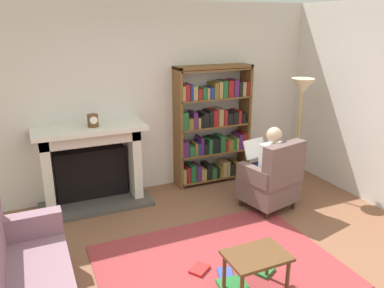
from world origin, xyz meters
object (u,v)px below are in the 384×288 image
object	(u,v)px
armchair_reading	(272,180)
floor_lamp	(302,97)
bookshelf	(213,126)
seated_reader	(267,163)
mantel_clock	(93,121)
fireplace	(92,163)
side_table	(256,261)

from	to	relation	value
armchair_reading	floor_lamp	size ratio (longest dim) A/B	0.58
bookshelf	armchair_reading	distance (m)	1.31
seated_reader	floor_lamp	xyz separation A→B (m)	(0.73, 0.29, 0.79)
armchair_reading	bookshelf	bearing A→B (deg)	-89.28
mantel_clock	bookshelf	size ratio (longest dim) A/B	0.09
floor_lamp	fireplace	bearing A→B (deg)	165.13
armchair_reading	fireplace	bearing A→B (deg)	-41.06
mantel_clock	armchair_reading	distance (m)	2.46
mantel_clock	armchair_reading	xyz separation A→B (m)	(2.09, -1.06, -0.77)
fireplace	seated_reader	world-z (taller)	seated_reader
side_table	fireplace	bearing A→B (deg)	111.71
fireplace	seated_reader	distance (m)	2.35
bookshelf	seated_reader	world-z (taller)	bookshelf
mantel_clock	side_table	bearing A→B (deg)	-68.43
seated_reader	side_table	xyz separation A→B (m)	(-1.11, -1.47, -0.26)
mantel_clock	floor_lamp	bearing A→B (deg)	-13.16
fireplace	mantel_clock	bearing A→B (deg)	-65.01
mantel_clock	seated_reader	distance (m)	2.34
bookshelf	fireplace	bearing A→B (deg)	-178.96
bookshelf	side_table	bearing A→B (deg)	-108.42
mantel_clock	side_table	world-z (taller)	mantel_clock
bookshelf	armchair_reading	bearing A→B (deg)	-76.78
fireplace	mantel_clock	size ratio (longest dim) A/B	9.03
bookshelf	seated_reader	distance (m)	1.14
bookshelf	floor_lamp	xyz separation A→B (m)	(0.99, -0.79, 0.52)
mantel_clock	bookshelf	bearing A→B (deg)	4.28
mantel_clock	seated_reader	xyz separation A→B (m)	(2.06, -0.95, -0.58)
mantel_clock	bookshelf	distance (m)	1.84
side_table	floor_lamp	distance (m)	2.75
mantel_clock	side_table	size ratio (longest dim) A/B	0.29
seated_reader	fireplace	bearing A→B (deg)	-38.91
mantel_clock	bookshelf	world-z (taller)	bookshelf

